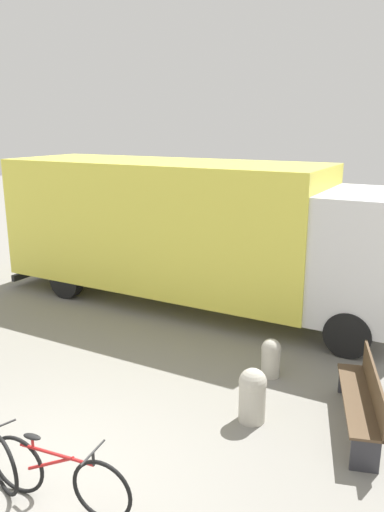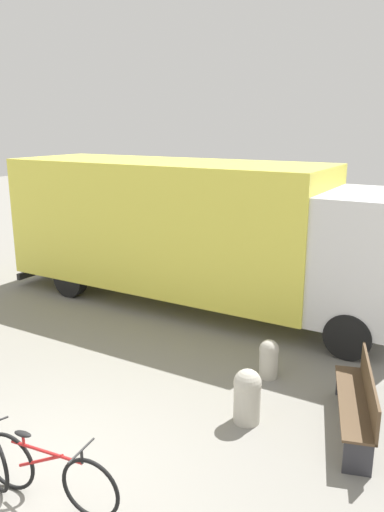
{
  "view_description": "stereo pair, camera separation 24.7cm",
  "coord_description": "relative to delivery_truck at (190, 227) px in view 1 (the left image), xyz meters",
  "views": [
    {
      "loc": [
        4.03,
        -3.17,
        4.01
      ],
      "look_at": [
        -0.37,
        4.5,
        1.69
      ],
      "focal_mm": 35.0,
      "sensor_mm": 36.0,
      "label": 1
    },
    {
      "loc": [
        4.24,
        -3.05,
        4.01
      ],
      "look_at": [
        -0.37,
        4.5,
        1.69
      ],
      "focal_mm": 35.0,
      "sensor_mm": 36.0,
      "label": 2
    }
  ],
  "objects": [
    {
      "name": "ground_plane",
      "position": [
        1.51,
        -6.38,
        -1.78
      ],
      "size": [
        60.0,
        60.0,
        0.0
      ],
      "primitive_type": "plane",
      "color": "gray"
    },
    {
      "name": "delivery_truck",
      "position": [
        0.0,
        0.0,
        0.0
      ],
      "size": [
        9.22,
        2.74,
        3.23
      ],
      "rotation": [
        0.0,
        0.0,
        0.02
      ],
      "color": "#EAE04C",
      "rests_on": "ground"
    },
    {
      "name": "park_bench",
      "position": [
        4.56,
        -3.2,
        -1.29
      ],
      "size": [
        0.98,
        1.96,
        0.89
      ],
      "rotation": [
        0.0,
        0.0,
        1.89
      ],
      "color": "brown",
      "rests_on": "ground"
    },
    {
      "name": "bicycle_far",
      "position": [
        2.01,
        -6.31,
        -1.4
      ],
      "size": [
        1.79,
        0.44,
        0.8
      ],
      "rotation": [
        0.0,
        0.0,
        0.14
      ],
      "color": "black",
      "rests_on": "ground"
    },
    {
      "name": "bollard_near_bench",
      "position": [
        3.19,
        -3.77,
        -1.36
      ],
      "size": [
        0.39,
        0.39,
        0.78
      ],
      "color": "#B2AD9E",
      "rests_on": "ground"
    },
    {
      "name": "bollard_far_bench",
      "position": [
        2.94,
        -2.43,
        -1.43
      ],
      "size": [
        0.32,
        0.32,
        0.65
      ],
      "color": "#B2AD9E",
      "rests_on": "ground"
    }
  ]
}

